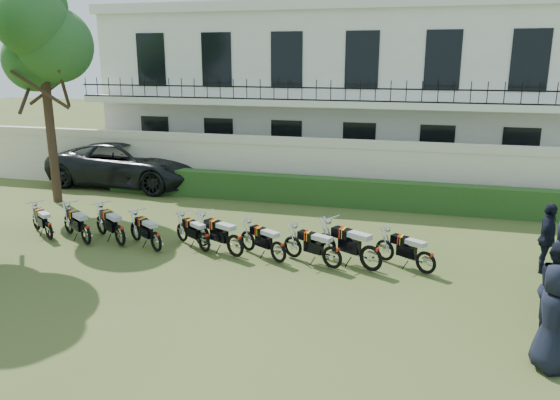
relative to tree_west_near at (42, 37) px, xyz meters
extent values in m
plane|color=#36471C|center=(8.96, -5.00, -5.89)|extent=(100.00, 100.00, 0.00)
cube|color=beige|center=(8.96, 3.00, -4.89)|extent=(30.00, 0.30, 2.00)
cube|color=beige|center=(8.96, 3.00, -3.74)|extent=(30.00, 0.35, 0.30)
cube|color=#1A4418|center=(9.96, 2.20, -5.39)|extent=(18.00, 0.60, 1.00)
cube|color=silver|center=(8.96, 9.00, -2.39)|extent=(20.00, 8.00, 7.00)
cube|color=silver|center=(8.96, 9.00, 1.31)|extent=(20.40, 8.40, 0.40)
cube|color=silver|center=(8.96, 4.30, -2.39)|extent=(20.00, 1.40, 0.25)
cube|color=black|center=(8.96, 3.65, -1.79)|extent=(20.00, 0.05, 0.05)
cube|color=black|center=(8.96, 3.65, -2.24)|extent=(20.00, 0.05, 0.05)
cube|color=black|center=(1.46, 5.02, -4.29)|extent=(1.30, 0.12, 2.20)
cube|color=black|center=(1.46, 5.02, -0.79)|extent=(1.30, 0.12, 2.20)
cube|color=black|center=(4.46, 5.02, -4.29)|extent=(1.30, 0.12, 2.20)
cube|color=black|center=(4.46, 5.02, -0.79)|extent=(1.30, 0.12, 2.20)
cube|color=black|center=(7.46, 5.02, -4.29)|extent=(1.30, 0.12, 2.20)
cube|color=black|center=(7.46, 5.02, -0.79)|extent=(1.30, 0.12, 2.20)
cube|color=black|center=(10.46, 5.02, -4.29)|extent=(1.30, 0.12, 2.20)
cube|color=black|center=(10.46, 5.02, -0.79)|extent=(1.30, 0.12, 2.20)
cube|color=black|center=(13.46, 5.02, -4.29)|extent=(1.30, 0.12, 2.20)
cube|color=black|center=(13.46, 5.02, -0.79)|extent=(1.30, 0.12, 2.20)
cube|color=black|center=(16.46, 5.02, -4.29)|extent=(1.30, 0.12, 2.20)
cube|color=black|center=(16.46, 5.02, -0.79)|extent=(1.30, 0.12, 2.20)
cylinder|color=#473323|center=(-0.04, 0.00, -3.26)|extent=(0.32, 0.32, 5.25)
sphere|color=#265C25|center=(0.36, 0.20, -0.26)|extent=(2.60, 2.60, 2.60)
sphere|color=#265C25|center=(-0.64, 0.30, -0.79)|extent=(2.20, 2.20, 2.20)
sphere|color=#265C25|center=(0.06, -0.50, 0.49)|extent=(2.40, 2.40, 2.40)
sphere|color=#265C25|center=(-0.04, 0.00, 1.01)|extent=(2.00, 2.00, 2.00)
torus|color=black|center=(3.08, -4.23, -5.62)|extent=(0.50, 0.38, 0.56)
torus|color=black|center=(2.11, -3.55, -5.62)|extent=(0.50, 0.38, 0.56)
cube|color=black|center=(2.64, -3.92, -5.48)|extent=(0.50, 0.42, 0.27)
cube|color=black|center=(2.46, -3.80, -5.23)|extent=(0.47, 0.43, 0.20)
cube|color=red|center=(2.46, -3.80, -5.22)|extent=(0.13, 0.26, 0.21)
cube|color=yellow|center=(2.51, -3.83, -5.22)|extent=(0.11, 0.25, 0.21)
cube|color=#ADADAD|center=(2.84, -4.06, -5.20)|extent=(0.54, 0.46, 0.11)
cylinder|color=silver|center=(2.22, -3.63, -4.96)|extent=(0.33, 0.46, 0.03)
torus|color=black|center=(4.44, -4.33, -5.59)|extent=(0.56, 0.41, 0.61)
torus|color=black|center=(3.36, -3.62, -5.59)|extent=(0.56, 0.41, 0.61)
cube|color=black|center=(3.95, -4.00, -5.44)|extent=(0.56, 0.45, 0.30)
cube|color=black|center=(3.75, -3.88, -5.17)|extent=(0.52, 0.46, 0.22)
cube|color=red|center=(3.75, -3.88, -5.16)|extent=(0.14, 0.28, 0.23)
cube|color=yellow|center=(3.80, -3.91, -5.16)|extent=(0.11, 0.27, 0.23)
cube|color=#ADADAD|center=(4.17, -4.15, -5.13)|extent=(0.59, 0.50, 0.12)
cylinder|color=silver|center=(3.49, -3.70, -4.87)|extent=(0.35, 0.51, 0.03)
torus|color=black|center=(5.44, -4.20, -5.59)|extent=(0.56, 0.43, 0.62)
torus|color=black|center=(4.36, -3.45, -5.59)|extent=(0.56, 0.43, 0.62)
cube|color=black|center=(4.94, -3.85, -5.44)|extent=(0.56, 0.47, 0.30)
cube|color=black|center=(4.75, -3.72, -5.16)|extent=(0.52, 0.47, 0.22)
cube|color=red|center=(4.75, -3.72, -5.15)|extent=(0.15, 0.28, 0.23)
cube|color=yellow|center=(4.80, -3.76, -5.15)|extent=(0.12, 0.28, 0.23)
cube|color=#ADADAD|center=(5.17, -4.01, -5.12)|extent=(0.59, 0.52, 0.12)
cylinder|color=silver|center=(4.49, -3.54, -4.86)|extent=(0.37, 0.51, 0.03)
torus|color=black|center=(6.62, -4.32, -5.61)|extent=(0.52, 0.39, 0.57)
torus|color=black|center=(5.61, -3.64, -5.61)|extent=(0.52, 0.39, 0.57)
cube|color=black|center=(6.15, -4.01, -5.47)|extent=(0.52, 0.43, 0.28)
cube|color=black|center=(5.97, -3.89, -5.21)|extent=(0.49, 0.44, 0.21)
cube|color=red|center=(5.97, -3.89, -5.21)|extent=(0.13, 0.26, 0.22)
cube|color=yellow|center=(6.02, -3.92, -5.21)|extent=(0.11, 0.26, 0.22)
cube|color=#ADADAD|center=(6.36, -4.15, -5.18)|extent=(0.55, 0.47, 0.11)
cylinder|color=silver|center=(5.72, -3.72, -4.93)|extent=(0.34, 0.48, 0.03)
torus|color=black|center=(7.87, -3.96, -5.62)|extent=(0.50, 0.37, 0.55)
torus|color=black|center=(6.90, -3.31, -5.62)|extent=(0.50, 0.37, 0.55)
cube|color=black|center=(7.42, -3.66, -5.49)|extent=(0.50, 0.41, 0.27)
cube|color=black|center=(7.25, -3.55, -5.24)|extent=(0.47, 0.42, 0.20)
cube|color=red|center=(7.25, -3.55, -5.23)|extent=(0.13, 0.25, 0.21)
cube|color=yellow|center=(7.30, -3.58, -5.23)|extent=(0.10, 0.25, 0.21)
cube|color=#ADADAD|center=(7.62, -3.80, -5.21)|extent=(0.53, 0.46, 0.11)
cylinder|color=silver|center=(7.02, -3.38, -4.97)|extent=(0.32, 0.46, 0.03)
torus|color=black|center=(8.95, -4.09, -5.58)|extent=(0.60, 0.35, 0.63)
torus|color=black|center=(7.75, -3.52, -5.58)|extent=(0.60, 0.35, 0.63)
cube|color=black|center=(8.40, -3.82, -5.43)|extent=(0.59, 0.41, 0.31)
cube|color=black|center=(8.18, -3.72, -5.15)|extent=(0.53, 0.44, 0.23)
cube|color=red|center=(8.18, -3.72, -5.14)|extent=(0.11, 0.28, 0.24)
cube|color=yellow|center=(8.24, -3.75, -5.14)|extent=(0.08, 0.28, 0.24)
cube|color=#ADADAD|center=(8.65, -3.94, -5.11)|extent=(0.61, 0.46, 0.12)
cylinder|color=silver|center=(7.89, -3.58, -4.84)|extent=(0.29, 0.57, 0.03)
torus|color=black|center=(10.10, -4.21, -5.61)|extent=(0.54, 0.37, 0.58)
torus|color=black|center=(9.05, -3.57, -5.61)|extent=(0.54, 0.37, 0.58)
cube|color=black|center=(9.61, -3.92, -5.46)|extent=(0.53, 0.41, 0.28)
cube|color=black|center=(9.43, -3.80, -5.21)|extent=(0.49, 0.43, 0.21)
cube|color=red|center=(9.43, -3.80, -5.20)|extent=(0.12, 0.26, 0.22)
cube|color=yellow|center=(9.47, -3.83, -5.20)|extent=(0.10, 0.26, 0.22)
cube|color=#ADADAD|center=(9.83, -4.05, -5.17)|extent=(0.56, 0.46, 0.11)
cylinder|color=silver|center=(9.17, -3.65, -4.93)|extent=(0.32, 0.50, 0.03)
torus|color=black|center=(11.57, -4.19, -5.60)|extent=(0.58, 0.32, 0.59)
torus|color=black|center=(10.42, -3.68, -5.60)|extent=(0.58, 0.32, 0.59)
cube|color=black|center=(11.04, -3.96, -5.45)|extent=(0.56, 0.38, 0.29)
cube|color=black|center=(10.84, -3.87, -5.19)|extent=(0.50, 0.41, 0.21)
cube|color=red|center=(10.84, -3.87, -5.18)|extent=(0.10, 0.27, 0.22)
cube|color=yellow|center=(10.89, -3.89, -5.18)|extent=(0.07, 0.26, 0.22)
cube|color=#ADADAD|center=(11.28, -4.06, -5.15)|extent=(0.58, 0.43, 0.12)
cylinder|color=silver|center=(10.55, -3.74, -4.90)|extent=(0.26, 0.54, 0.03)
torus|color=black|center=(12.59, -4.18, -5.56)|extent=(0.64, 0.40, 0.67)
torus|color=black|center=(11.32, -3.52, -5.56)|extent=(0.64, 0.40, 0.67)
cube|color=black|center=(12.01, -3.88, -5.39)|extent=(0.63, 0.46, 0.33)
cube|color=black|center=(11.78, -3.76, -5.10)|extent=(0.57, 0.48, 0.24)
cube|color=red|center=(11.78, -3.76, -5.08)|extent=(0.13, 0.31, 0.25)
cube|color=yellow|center=(11.84, -3.79, -5.08)|extent=(0.10, 0.30, 0.25)
cube|color=#ADADAD|center=(12.27, -4.01, -5.05)|extent=(0.66, 0.52, 0.13)
cylinder|color=silver|center=(11.47, -3.59, -4.77)|extent=(0.34, 0.60, 0.03)
torus|color=black|center=(13.81, -3.98, -5.60)|extent=(0.54, 0.37, 0.58)
torus|color=black|center=(12.76, -3.34, -5.60)|extent=(0.54, 0.37, 0.58)
cube|color=black|center=(13.32, -3.68, -5.46)|extent=(0.53, 0.42, 0.28)
cube|color=black|center=(13.14, -3.57, -5.21)|extent=(0.49, 0.43, 0.21)
cube|color=red|center=(13.14, -3.57, -5.20)|extent=(0.13, 0.27, 0.22)
cube|color=yellow|center=(13.19, -3.60, -5.20)|extent=(0.10, 0.26, 0.22)
cube|color=#ADADAD|center=(13.54, -3.82, -5.17)|extent=(0.56, 0.47, 0.11)
cylinder|color=silver|center=(12.88, -3.41, -4.92)|extent=(0.32, 0.50, 0.03)
imported|color=black|center=(1.21, 3.10, -4.97)|extent=(6.75, 3.34, 1.84)
imported|color=black|center=(15.40, -7.47, -4.93)|extent=(0.88, 1.08, 1.92)
imported|color=black|center=(15.72, -6.06, -4.96)|extent=(0.89, 1.04, 1.86)
imported|color=black|center=(16.13, -2.72, -5.00)|extent=(0.72, 1.12, 1.78)
camera|label=1|loc=(13.15, -16.76, -0.67)|focal=35.00mm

